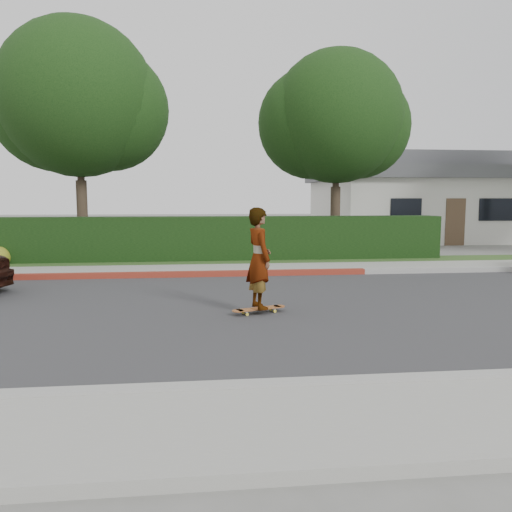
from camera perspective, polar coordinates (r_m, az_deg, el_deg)
The scene contains 12 objects.
ground at distance 10.00m, azimuth 14.18°, elevation -5.63°, with size 120.00×120.00×0.00m, color slate.
road at distance 10.00m, azimuth 14.18°, elevation -5.60°, with size 60.00×8.00×0.01m, color #2D2D30.
curb_far at distance 13.84m, azimuth 8.27°, elevation -1.83°, with size 60.00×0.20×0.15m, color #9E9E99.
curb_red_section at distance 13.49m, azimuth -12.77°, elevation -2.13°, with size 12.00×0.21×0.15m, color maroon.
sidewalk_far at distance 14.70m, azimuth 7.40°, elevation -1.38°, with size 60.00×1.60×0.12m, color gray.
planting_strip at distance 16.25m, azimuth 6.07°, elevation -0.65°, with size 60.00×1.60×0.10m, color #2D4C1E.
hedge at distance 16.41m, azimuth -4.65°, elevation 1.89°, with size 15.00×1.00×1.50m, color black.
tree_left at distance 18.57m, azimuth -19.58°, elevation 16.07°, with size 5.99×5.21×8.00m.
tree_center at distance 19.20m, azimuth 9.03°, elevation 14.94°, with size 5.66×4.84×7.44m.
house at distance 27.63m, azimuth 18.34°, elevation 6.26°, with size 10.60×8.60×4.30m.
skateboard at distance 9.08m, azimuth 0.35°, elevation -6.06°, with size 1.05×0.56×0.10m.
skateboarder at distance 8.93m, azimuth 0.35°, elevation -0.26°, with size 0.66×0.43×1.82m, color white.
Camera 1 is at (-3.46, -9.15, 2.07)m, focal length 35.00 mm.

